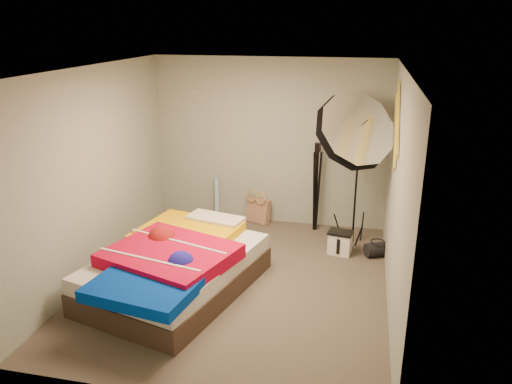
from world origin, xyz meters
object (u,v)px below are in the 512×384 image
(camera_case, at_px, (340,243))
(duffel_bag, at_px, (377,249))
(photo_umbrella, at_px, (353,133))
(camera_tripod, at_px, (316,181))
(tote_bag, at_px, (258,211))
(wrapping_roll, at_px, (217,199))
(bed, at_px, (176,267))

(camera_case, bearing_deg, duffel_bag, 12.17)
(photo_umbrella, bearing_deg, camera_tripod, 131.61)
(tote_bag, bearing_deg, camera_tripod, 17.25)
(wrapping_roll, height_order, photo_umbrella, photo_umbrella)
(wrapping_roll, relative_size, bed, 0.26)
(tote_bag, relative_size, wrapping_roll, 0.59)
(wrapping_roll, distance_m, camera_tripod, 1.62)
(camera_case, relative_size, duffel_bag, 0.93)
(bed, xyz_separation_m, photo_umbrella, (1.87, 1.59, 1.32))
(tote_bag, distance_m, wrapping_roll, 0.68)
(duffel_bag, bearing_deg, photo_umbrella, 132.31)
(wrapping_roll, xyz_separation_m, camera_case, (1.97, -0.85, -0.17))
(tote_bag, height_order, wrapping_roll, wrapping_roll)
(tote_bag, distance_m, camera_case, 1.56)
(bed, relative_size, photo_umbrella, 1.09)
(bed, distance_m, camera_tripod, 2.58)
(wrapping_roll, relative_size, duffel_bag, 2.04)
(duffel_bag, bearing_deg, camera_tripod, 116.68)
(tote_bag, distance_m, bed, 2.29)
(tote_bag, relative_size, duffel_bag, 1.20)
(duffel_bag, xyz_separation_m, camera_tripod, (-0.91, 0.73, 0.67))
(photo_umbrella, relative_size, camera_tripod, 1.70)
(duffel_bag, height_order, bed, bed)
(tote_bag, xyz_separation_m, camera_case, (1.30, -0.85, -0.04))
(wrapping_roll, distance_m, bed, 2.24)
(tote_bag, distance_m, photo_umbrella, 2.09)
(photo_umbrella, bearing_deg, camera_case, -108.75)
(duffel_bag, distance_m, camera_tripod, 1.34)
(camera_case, bearing_deg, camera_tripod, 128.02)
(tote_bag, bearing_deg, photo_umbrella, -1.42)
(wrapping_roll, height_order, duffel_bag, wrapping_roll)
(camera_tripod, bearing_deg, camera_case, -61.10)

